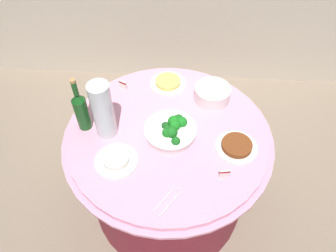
% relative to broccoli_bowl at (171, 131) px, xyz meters
% --- Properties ---
extents(ground_plane, '(6.00, 6.00, 0.00)m').
position_rel_broccoli_bowl_xyz_m(ground_plane, '(-0.02, 0.03, -0.78)').
color(ground_plane, gray).
extents(buffet_table, '(1.16, 1.16, 0.74)m').
position_rel_broccoli_bowl_xyz_m(buffet_table, '(-0.02, 0.03, -0.41)').
color(buffet_table, maroon).
rests_on(buffet_table, ground_plane).
extents(broccoli_bowl, '(0.28, 0.28, 0.11)m').
position_rel_broccoli_bowl_xyz_m(broccoli_bowl, '(0.00, 0.00, 0.00)').
color(broccoli_bowl, white).
rests_on(broccoli_bowl, buffet_table).
extents(plate_stack, '(0.21, 0.21, 0.09)m').
position_rel_broccoli_bowl_xyz_m(plate_stack, '(0.22, 0.30, 0.00)').
color(plate_stack, white).
rests_on(plate_stack, buffet_table).
extents(wine_bottle, '(0.07, 0.07, 0.34)m').
position_rel_broccoli_bowl_xyz_m(wine_bottle, '(-0.48, 0.04, 0.09)').
color(wine_bottle, '#154D1B').
rests_on(wine_bottle, buffet_table).
extents(decorative_fruit_vase, '(0.11, 0.11, 0.34)m').
position_rel_broccoli_bowl_xyz_m(decorative_fruit_vase, '(-0.35, 0.00, 0.11)').
color(decorative_fruit_vase, silver).
rests_on(decorative_fruit_vase, buffet_table).
extents(serving_tongs, '(0.13, 0.16, 0.01)m').
position_rel_broccoli_bowl_xyz_m(serving_tongs, '(0.01, -0.39, -0.04)').
color(serving_tongs, silver).
rests_on(serving_tongs, buffet_table).
extents(food_plate_noodles, '(0.22, 0.22, 0.03)m').
position_rel_broccoli_bowl_xyz_m(food_plate_noodles, '(-0.04, 0.41, -0.03)').
color(food_plate_noodles, white).
rests_on(food_plate_noodles, buffet_table).
extents(food_plate_rice, '(0.22, 0.22, 0.04)m').
position_rel_broccoli_bowl_xyz_m(food_plate_rice, '(-0.27, -0.19, -0.03)').
color(food_plate_rice, white).
rests_on(food_plate_rice, buffet_table).
extents(food_plate_stir_fry, '(0.22, 0.22, 0.04)m').
position_rel_broccoli_bowl_xyz_m(food_plate_stir_fry, '(0.34, -0.06, -0.03)').
color(food_plate_stir_fry, white).
rests_on(food_plate_stir_fry, buffet_table).
extents(label_placard_front, '(0.05, 0.03, 0.05)m').
position_rel_broccoli_bowl_xyz_m(label_placard_front, '(-0.32, 0.36, -0.01)').
color(label_placard_front, white).
rests_on(label_placard_front, buffet_table).
extents(label_placard_mid, '(0.05, 0.02, 0.05)m').
position_rel_broccoli_bowl_xyz_m(label_placard_mid, '(0.27, -0.24, -0.01)').
color(label_placard_mid, white).
rests_on(label_placard_mid, buffet_table).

